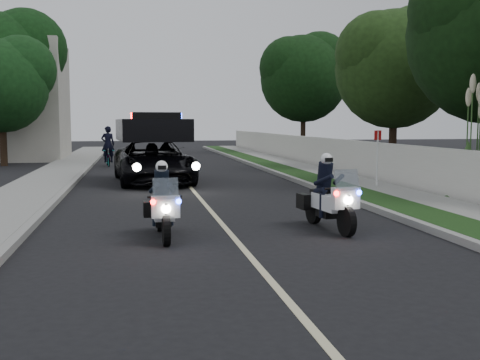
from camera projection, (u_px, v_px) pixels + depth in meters
name	position (u px, v px, depth m)	size (l,w,h in m)	color
ground	(236.00, 241.00, 11.09)	(120.00, 120.00, 0.00)	black
curb_right	(298.00, 181.00, 21.61)	(0.20, 60.00, 0.15)	gray
grass_verge	(316.00, 181.00, 21.73)	(1.20, 60.00, 0.16)	#193814
sidewalk_right	(349.00, 180.00, 21.96)	(1.40, 60.00, 0.16)	gray
property_wall	(374.00, 162.00, 22.07)	(0.22, 60.00, 1.50)	beige
curb_left	(71.00, 185.00, 20.15)	(0.20, 60.00, 0.15)	gray
sidewalk_left	(38.00, 186.00, 19.95)	(2.00, 60.00, 0.16)	gray
lane_marking	(189.00, 185.00, 20.88)	(0.12, 50.00, 0.01)	#BFB78C
police_moto_left	(163.00, 238.00, 11.40)	(0.63, 1.79, 1.52)	silver
police_moto_right	(328.00, 229.00, 12.28)	(0.67, 1.91, 1.62)	silver
police_suv	(154.00, 183.00, 21.75)	(2.66, 5.75, 2.80)	black
bicycle	(108.00, 166.00, 29.76)	(0.57, 1.62, 0.85)	black
cyclist	(108.00, 166.00, 29.76)	(0.67, 0.45, 1.85)	black
sign_post	(377.00, 190.00, 19.25)	(0.32, 0.32, 2.06)	maroon
pampas_far	(466.00, 200.00, 16.89)	(1.34, 1.34, 3.84)	beige
tree_right_d	(392.00, 170.00, 27.17)	(5.45, 5.45, 9.08)	#234216
tree_right_e	(303.00, 153.00, 42.10)	(6.22, 6.22, 10.37)	black
tree_left_near	(4.00, 166.00, 29.95)	(4.77, 4.77, 7.95)	#133B15
tree_left_far	(6.00, 161.00, 33.36)	(6.20, 6.20, 10.34)	#103511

